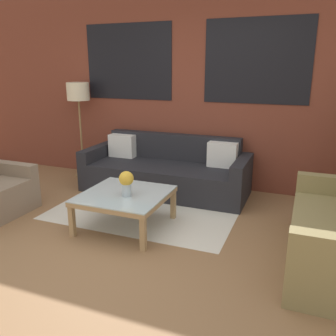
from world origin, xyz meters
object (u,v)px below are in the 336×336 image
at_px(coffee_table, 125,198).
at_px(floor_lamp, 78,97).
at_px(flower_vase, 126,182).
at_px(couch_dark, 166,172).

relative_size(coffee_table, floor_lamp, 0.60).
bearing_deg(floor_lamp, flower_vase, -43.32).
height_order(couch_dark, flower_vase, couch_dark).
bearing_deg(floor_lamp, coffee_table, -43.15).
xyz_separation_m(coffee_table, flower_vase, (0.06, -0.07, 0.22)).
relative_size(couch_dark, floor_lamp, 1.56).
relative_size(coffee_table, flower_vase, 3.30).
distance_m(couch_dark, coffee_table, 1.29).
xyz_separation_m(coffee_table, floor_lamp, (-1.57, 1.47, 0.94)).
bearing_deg(coffee_table, floor_lamp, 136.85).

